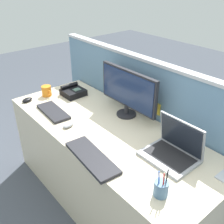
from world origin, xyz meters
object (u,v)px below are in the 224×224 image
Objects in this scene: laptop at (174,148)px; desk_phone at (73,92)px; keyboard_spare at (53,112)px; pen_cup at (161,188)px; desktop_monitor at (128,90)px; coffee_mug at (47,91)px; keyboard_main at (92,157)px; computer_mouse_right_hand at (27,100)px; computer_mouse_left_hand at (68,125)px.

laptop reaches higher than desk_phone.
pen_cup reaches higher than keyboard_spare.
desktop_monitor is 0.84m from coffee_mug.
desk_phone reaches higher than keyboard_main.
computer_mouse_right_hand is at bearing -177.16° from pen_cup.
desktop_monitor is at bearing 121.48° from keyboard_main.
desk_phone reaches higher than computer_mouse_left_hand.
desktop_monitor is 3.24× the size of pen_cup.
desktop_monitor is at bearing 50.83° from keyboard_spare.
keyboard_main is at bearing -12.39° from coffee_mug.
computer_mouse_left_hand is (-0.74, -0.33, -0.05)m from laptop.
laptop is 1.40m from computer_mouse_right_hand.
keyboard_spare is at bearing -132.53° from desktop_monitor.
keyboard_main is at bearing -25.62° from desk_phone.
coffee_mug is (-1.34, -0.19, -0.01)m from laptop.
desktop_monitor is 0.63m from laptop.
computer_mouse_right_hand is (-0.34, -0.08, 0.01)m from keyboard_spare.
desk_phone is 0.42m from computer_mouse_right_hand.
laptop is at bearing 8.20° from coffee_mug.
desktop_monitor is 5.91× the size of computer_mouse_right_hand.
coffee_mug is at bearing -156.00° from desktop_monitor.
pen_cup is at bearing 17.42° from keyboard_main.
desk_phone reaches higher than computer_mouse_right_hand.
desktop_monitor is 0.90m from pen_cup.
keyboard_main is at bearing -126.67° from laptop.
desktop_monitor is 5.91× the size of computer_mouse_left_hand.
computer_mouse_right_hand is at bearing -91.32° from coffee_mug.
laptop is at bearing -0.25° from desk_phone.
coffee_mug reaches higher than computer_mouse_right_hand.
desktop_monitor reaches higher than keyboard_spare.
computer_mouse_left_hand is (-0.43, 0.09, 0.01)m from keyboard_main.
coffee_mug is at bearing 149.77° from computer_mouse_left_hand.
keyboard_main is at bearing -29.23° from computer_mouse_left_hand.
computer_mouse_right_hand is 0.61m from computer_mouse_left_hand.
keyboard_spare is 0.36m from coffee_mug.
coffee_mug is at bearing 75.87° from computer_mouse_right_hand.
computer_mouse_right_hand reaches higher than keyboard_main.
keyboard_spare is (-1.01, -0.31, -0.05)m from laptop.
pen_cup is at bearing -61.88° from laptop.
desk_phone reaches higher than keyboard_spare.
computer_mouse_left_hand is at bearing -179.08° from pen_cup.
computer_mouse_right_hand is (-1.35, -0.39, -0.05)m from laptop.
desktop_monitor is 0.95m from computer_mouse_right_hand.
laptop is 1.06m from keyboard_spare.
computer_mouse_left_hand reaches higher than keyboard_main.
laptop is at bearing -13.49° from desktop_monitor.
desktop_monitor is at bearing 12.62° from desk_phone.
desktop_monitor is 3.03× the size of desk_phone.
keyboard_spare is 3.62× the size of computer_mouse_left_hand.
desk_phone is (-0.61, -0.14, -0.18)m from desktop_monitor.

